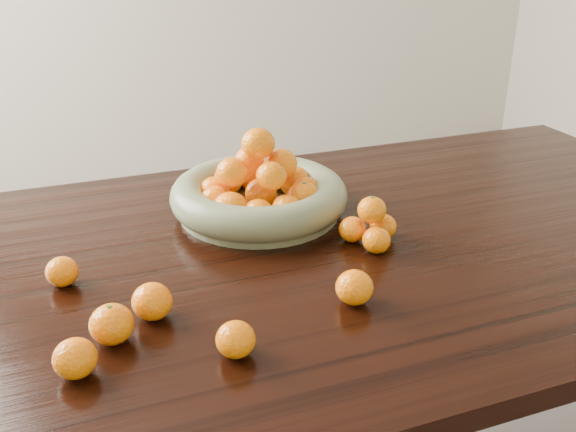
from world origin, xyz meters
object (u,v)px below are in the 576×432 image
object	(u,v)px
orange_pyramid	(371,226)
loose_orange_0	(112,324)
fruit_bowl	(259,193)
dining_table	(302,287)

from	to	relation	value
orange_pyramid	loose_orange_0	xyz separation A→B (m)	(-0.51, -0.15, -0.01)
fruit_bowl	loose_orange_0	world-z (taller)	fruit_bowl
orange_pyramid	dining_table	bearing A→B (deg)	165.30
fruit_bowl	orange_pyramid	bearing A→B (deg)	-53.30
dining_table	loose_orange_0	xyz separation A→B (m)	(-0.38, -0.19, 0.12)
dining_table	fruit_bowl	bearing A→B (deg)	99.33
fruit_bowl	loose_orange_0	xyz separation A→B (m)	(-0.35, -0.36, -0.02)
orange_pyramid	loose_orange_0	size ratio (longest dim) A/B	1.75
orange_pyramid	loose_orange_0	distance (m)	0.53
dining_table	fruit_bowl	size ratio (longest dim) A/B	5.32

